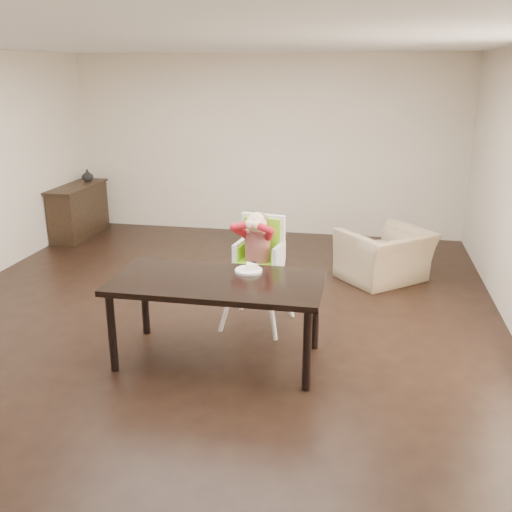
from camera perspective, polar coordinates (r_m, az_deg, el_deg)
The scene contains 8 objects.
ground at distance 5.92m, azimuth -4.92°, elevation -6.42°, with size 7.00×7.00×0.00m, color black.
room_walls at distance 5.42m, azimuth -5.45°, elevation 11.74°, with size 6.02×7.02×2.71m.
dining_table at distance 4.89m, azimuth -3.91°, elevation -3.23°, with size 1.80×0.90×0.75m.
high_chair at distance 5.55m, azimuth 0.24°, elevation 1.04°, with size 0.55×0.55×1.16m.
plate at distance 5.04m, azimuth -0.68°, elevation -1.31°, with size 0.30×0.30×0.07m.
armchair at distance 7.03m, azimuth 12.82°, elevation 0.89°, with size 0.97×0.63×0.85m, color tan.
sideboard at distance 9.20m, azimuth -17.29°, elevation 4.35°, with size 0.44×1.26×0.79m.
vase at distance 9.43m, azimuth -16.50°, elevation 7.74°, with size 0.18×0.18×0.18m, color #99999E.
Camera 1 is at (1.51, -5.18, 2.44)m, focal length 40.00 mm.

